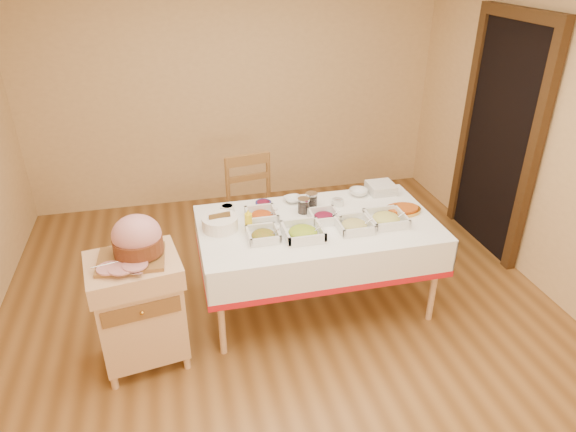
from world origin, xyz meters
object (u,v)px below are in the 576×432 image
(brass_platter, at_px, (402,210))
(butcher_cart, at_px, (139,306))
(dining_table, at_px, (317,240))
(dining_chair, at_px, (254,211))
(preserve_jar_right, at_px, (311,201))
(mustard_bottle, at_px, (248,221))
(ham_on_board, at_px, (136,240))
(plate_stack, at_px, (381,188))
(preserve_jar_left, at_px, (304,206))
(bread_basket, at_px, (220,223))

(brass_platter, bearing_deg, butcher_cart, -169.95)
(dining_table, bearing_deg, dining_chair, 115.33)
(dining_chair, height_order, brass_platter, dining_chair)
(preserve_jar_right, bearing_deg, butcher_cart, -155.86)
(preserve_jar_right, height_order, brass_platter, preserve_jar_right)
(preserve_jar_right, xyz_separation_m, brass_platter, (0.68, -0.26, -0.04))
(dining_chair, height_order, preserve_jar_right, dining_chair)
(butcher_cart, relative_size, mustard_bottle, 4.75)
(ham_on_board, bearing_deg, dining_chair, 48.85)
(preserve_jar_right, distance_m, plate_stack, 0.67)
(dining_chair, xyz_separation_m, ham_on_board, (-0.95, -1.09, 0.45))
(dining_chair, xyz_separation_m, preserve_jar_left, (0.30, -0.59, 0.30))
(dining_table, bearing_deg, plate_stack, 29.99)
(preserve_jar_right, bearing_deg, dining_chair, 127.67)
(dining_table, relative_size, plate_stack, 8.25)
(dining_table, relative_size, dining_chair, 1.81)
(preserve_jar_left, distance_m, mustard_bottle, 0.51)
(dining_chair, height_order, preserve_jar_left, dining_chair)
(plate_stack, bearing_deg, dining_chair, 160.24)
(dining_table, xyz_separation_m, butcher_cart, (-1.36, -0.36, -0.12))
(ham_on_board, xyz_separation_m, brass_platter, (2.02, 0.33, -0.18))
(ham_on_board, relative_size, preserve_jar_left, 3.65)
(butcher_cart, distance_m, plate_stack, 2.20)
(dining_chair, distance_m, preserve_jar_left, 0.72)
(dining_chair, bearing_deg, plate_stack, -19.76)
(plate_stack, distance_m, brass_platter, 0.39)
(butcher_cart, bearing_deg, dining_chair, 48.44)
(preserve_jar_right, distance_m, mustard_bottle, 0.62)
(mustard_bottle, xyz_separation_m, brass_platter, (1.24, 0.02, -0.06))
(butcher_cart, xyz_separation_m, ham_on_board, (0.05, 0.04, 0.49))
(bread_basket, distance_m, brass_platter, 1.45)
(bread_basket, relative_size, plate_stack, 1.22)
(dining_chair, bearing_deg, ham_on_board, -131.15)
(butcher_cart, distance_m, preserve_jar_right, 1.56)
(dining_table, relative_size, mustard_bottle, 10.34)
(butcher_cart, bearing_deg, plate_stack, 20.14)
(preserve_jar_right, distance_m, bread_basket, 0.79)
(brass_platter, bearing_deg, plate_stack, 93.53)
(butcher_cart, bearing_deg, preserve_jar_right, 24.14)
(dining_chair, bearing_deg, bread_basket, -118.21)
(brass_platter, bearing_deg, dining_chair, 144.63)
(dining_chair, xyz_separation_m, brass_platter, (1.07, -0.76, 0.26))
(butcher_cart, relative_size, preserve_jar_right, 6.77)
(preserve_jar_right, relative_size, plate_stack, 0.56)
(ham_on_board, bearing_deg, butcher_cart, -141.95)
(ham_on_board, relative_size, plate_stack, 2.04)
(preserve_jar_left, bearing_deg, plate_stack, 15.80)
(dining_table, distance_m, butcher_cart, 1.41)
(dining_table, distance_m, ham_on_board, 1.40)
(butcher_cart, xyz_separation_m, bread_basket, (0.62, 0.43, 0.34))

